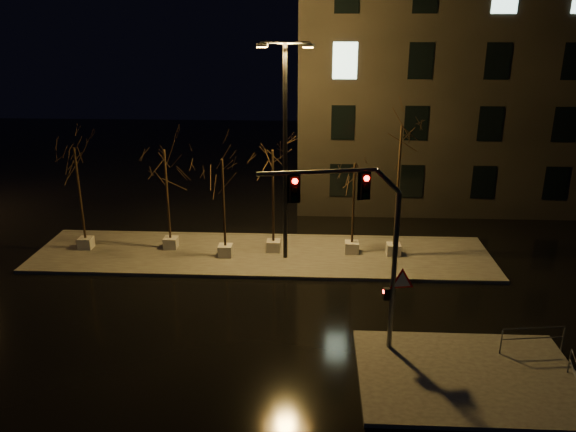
{
  "coord_description": "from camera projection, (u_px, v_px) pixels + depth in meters",
  "views": [
    {
      "loc": [
        2.52,
        -18.99,
        10.81
      ],
      "look_at": [
        1.37,
        3.94,
        2.8
      ],
      "focal_mm": 35.0,
      "sensor_mm": 36.0,
      "label": 1
    }
  ],
  "objects": [
    {
      "name": "median",
      "position": [
        262.0,
        254.0,
        27.22
      ],
      "size": [
        22.0,
        5.0,
        0.15
      ],
      "primitive_type": "cube",
      "color": "#42403B",
      "rests_on": "ground"
    },
    {
      "name": "tree_5",
      "position": [
        400.0,
        156.0,
        25.41
      ],
      "size": [
        1.8,
        1.8,
        6.42
      ],
      "color": "#B6B2AA",
      "rests_on": "median"
    },
    {
      "name": "building",
      "position": [
        499.0,
        76.0,
        35.43
      ],
      "size": [
        25.0,
        12.0,
        15.0
      ],
      "primitive_type": "cube",
      "color": "black",
      "rests_on": "ground"
    },
    {
      "name": "tree_1",
      "position": [
        166.0,
        172.0,
        26.55
      ],
      "size": [
        1.8,
        1.8,
        5.11
      ],
      "color": "#B6B2AA",
      "rests_on": "median"
    },
    {
      "name": "tree_2",
      "position": [
        223.0,
        181.0,
        25.67
      ],
      "size": [
        1.8,
        1.8,
        4.87
      ],
      "color": "#B6B2AA",
      "rests_on": "median"
    },
    {
      "name": "sidewalk_corner",
      "position": [
        468.0,
        376.0,
        17.91
      ],
      "size": [
        7.0,
        5.0,
        0.15
      ],
      "primitive_type": "cube",
      "color": "#42403B",
      "rests_on": "ground"
    },
    {
      "name": "traffic_signal_mast",
      "position": [
        365.0,
        235.0,
        17.88
      ],
      "size": [
        5.17,
        1.04,
        6.4
      ],
      "rotation": [
        0.0,
        0.0,
        0.19
      ],
      "color": "#515458",
      "rests_on": "sidewalk_corner"
    },
    {
      "name": "tree_0",
      "position": [
        77.0,
        171.0,
        26.5
      ],
      "size": [
        1.8,
        1.8,
        5.2
      ],
      "color": "#B6B2AA",
      "rests_on": "median"
    },
    {
      "name": "guard_rail_b",
      "position": [
        575.0,
        373.0,
        16.98
      ],
      "size": [
        0.46,
        1.8,
        0.88
      ],
      "rotation": [
        0.0,
        0.0,
        1.34
      ],
      "color": "#515458",
      "rests_on": "sidewalk_corner"
    },
    {
      "name": "ground",
      "position": [
        247.0,
        318.0,
        21.59
      ],
      "size": [
        90.0,
        90.0,
        0.0
      ],
      "primitive_type": "plane",
      "color": "black",
      "rests_on": "ground"
    },
    {
      "name": "tree_3",
      "position": [
        273.0,
        173.0,
        26.16
      ],
      "size": [
        1.8,
        1.8,
        5.17
      ],
      "color": "#B6B2AA",
      "rests_on": "median"
    },
    {
      "name": "guard_rail_a",
      "position": [
        533.0,
        336.0,
        18.88
      ],
      "size": [
        2.19,
        0.32,
        0.95
      ],
      "rotation": [
        0.0,
        0.0,
        0.13
      ],
      "color": "#515458",
      "rests_on": "sidewalk_corner"
    },
    {
      "name": "streetlight_main",
      "position": [
        285.0,
        140.0,
        24.86
      ],
      "size": [
        2.46,
        0.48,
        9.84
      ],
      "rotation": [
        0.0,
        0.0,
        -0.09
      ],
      "color": "black",
      "rests_on": "median"
    },
    {
      "name": "tree_4",
      "position": [
        354.0,
        184.0,
        26.13
      ],
      "size": [
        1.8,
        1.8,
        4.57
      ],
      "color": "#B6B2AA",
      "rests_on": "median"
    }
  ]
}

